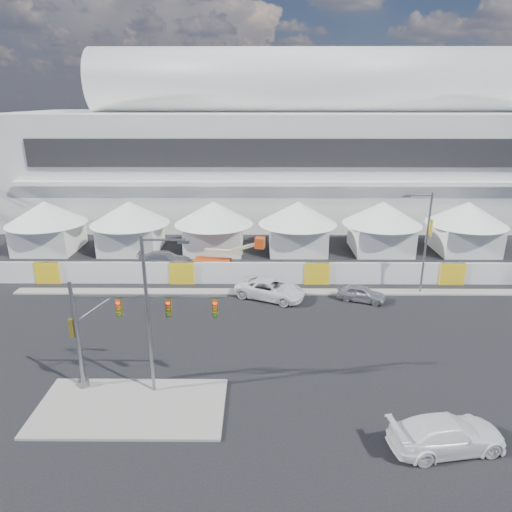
{
  "coord_description": "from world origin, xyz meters",
  "views": [
    {
      "loc": [
        0.83,
        -23.36,
        15.73
      ],
      "look_at": [
        0.62,
        10.0,
        4.17
      ],
      "focal_mm": 32.0,
      "sensor_mm": 36.0,
      "label": 1
    }
  ],
  "objects_px": {
    "pickup_curb": "(270,289)",
    "streetlight_median": "(152,306)",
    "boom_lift": "(219,261)",
    "lot_car_c": "(165,259)",
    "traffic_mast": "(112,330)",
    "streetlight_curb": "(425,236)",
    "pickup_near": "(447,434)",
    "sedan_silver": "(361,293)"
  },
  "relations": [
    {
      "from": "sedan_silver",
      "to": "lot_car_c",
      "type": "bearing_deg",
      "value": 86.34
    },
    {
      "from": "sedan_silver",
      "to": "lot_car_c",
      "type": "distance_m",
      "value": 19.23
    },
    {
      "from": "pickup_near",
      "to": "streetlight_curb",
      "type": "relative_size",
      "value": 0.64
    },
    {
      "from": "pickup_curb",
      "to": "streetlight_curb",
      "type": "distance_m",
      "value": 13.36
    },
    {
      "from": "pickup_curb",
      "to": "streetlight_median",
      "type": "relative_size",
      "value": 0.64
    },
    {
      "from": "sedan_silver",
      "to": "pickup_curb",
      "type": "distance_m",
      "value": 7.44
    },
    {
      "from": "pickup_curb",
      "to": "boom_lift",
      "type": "bearing_deg",
      "value": 60.04
    },
    {
      "from": "pickup_curb",
      "to": "streetlight_median",
      "type": "distance_m",
      "value": 15.21
    },
    {
      "from": "streetlight_median",
      "to": "sedan_silver",
      "type": "bearing_deg",
      "value": 41.5
    },
    {
      "from": "traffic_mast",
      "to": "pickup_near",
      "type": "bearing_deg",
      "value": -15.25
    },
    {
      "from": "sedan_silver",
      "to": "traffic_mast",
      "type": "bearing_deg",
      "value": 146.81
    },
    {
      "from": "boom_lift",
      "to": "lot_car_c",
      "type": "bearing_deg",
      "value": -177.84
    },
    {
      "from": "sedan_silver",
      "to": "streetlight_median",
      "type": "xyz_separation_m",
      "value": [
        -14.03,
        -12.42,
        4.7
      ]
    },
    {
      "from": "sedan_silver",
      "to": "pickup_curb",
      "type": "bearing_deg",
      "value": 106.59
    },
    {
      "from": "lot_car_c",
      "to": "streetlight_median",
      "type": "xyz_separation_m",
      "value": [
        3.52,
        -20.27,
        4.59
      ]
    },
    {
      "from": "pickup_near",
      "to": "streetlight_curb",
      "type": "height_order",
      "value": "streetlight_curb"
    },
    {
      "from": "traffic_mast",
      "to": "lot_car_c",
      "type": "bearing_deg",
      "value": 93.37
    },
    {
      "from": "pickup_curb",
      "to": "streetlight_curb",
      "type": "xyz_separation_m",
      "value": [
        12.62,
        1.13,
        4.23
      ]
    },
    {
      "from": "pickup_near",
      "to": "traffic_mast",
      "type": "height_order",
      "value": "traffic_mast"
    },
    {
      "from": "streetlight_median",
      "to": "boom_lift",
      "type": "relative_size",
      "value": 1.29
    },
    {
      "from": "sedan_silver",
      "to": "boom_lift",
      "type": "xyz_separation_m",
      "value": [
        -12.21,
        7.07,
        0.28
      ]
    },
    {
      "from": "traffic_mast",
      "to": "boom_lift",
      "type": "distance_m",
      "value": 19.79
    },
    {
      "from": "pickup_near",
      "to": "traffic_mast",
      "type": "distance_m",
      "value": 17.74
    },
    {
      "from": "pickup_near",
      "to": "boom_lift",
      "type": "xyz_separation_m",
      "value": [
        -12.71,
        23.74,
        0.14
      ]
    },
    {
      "from": "traffic_mast",
      "to": "streetlight_median",
      "type": "xyz_separation_m",
      "value": [
        2.35,
        -0.35,
        1.6
      ]
    },
    {
      "from": "traffic_mast",
      "to": "boom_lift",
      "type": "relative_size",
      "value": 1.22
    },
    {
      "from": "sedan_silver",
      "to": "pickup_curb",
      "type": "xyz_separation_m",
      "value": [
        -7.42,
        0.5,
        0.14
      ]
    },
    {
      "from": "streetlight_curb",
      "to": "streetlight_median",
      "type": "bearing_deg",
      "value": -143.86
    },
    {
      "from": "pickup_curb",
      "to": "boom_lift",
      "type": "relative_size",
      "value": 0.82
    },
    {
      "from": "pickup_curb",
      "to": "lot_car_c",
      "type": "bearing_deg",
      "value": 77.97
    },
    {
      "from": "lot_car_c",
      "to": "streetlight_curb",
      "type": "bearing_deg",
      "value": -104.07
    },
    {
      "from": "lot_car_c",
      "to": "boom_lift",
      "type": "distance_m",
      "value": 5.41
    },
    {
      "from": "sedan_silver",
      "to": "pickup_near",
      "type": "height_order",
      "value": "pickup_near"
    },
    {
      "from": "boom_lift",
      "to": "pickup_near",
      "type": "bearing_deg",
      "value": -51.31
    },
    {
      "from": "sedan_silver",
      "to": "pickup_near",
      "type": "xyz_separation_m",
      "value": [
        0.5,
        -16.67,
        0.14
      ]
    },
    {
      "from": "pickup_curb",
      "to": "traffic_mast",
      "type": "distance_m",
      "value": 15.72
    },
    {
      "from": "pickup_near",
      "to": "lot_car_c",
      "type": "bearing_deg",
      "value": 26.75
    },
    {
      "from": "traffic_mast",
      "to": "streetlight_curb",
      "type": "height_order",
      "value": "streetlight_curb"
    },
    {
      "from": "lot_car_c",
      "to": "sedan_silver",
      "type": "bearing_deg",
      "value": -112.88
    },
    {
      "from": "pickup_near",
      "to": "streetlight_median",
      "type": "relative_size",
      "value": 0.61
    },
    {
      "from": "lot_car_c",
      "to": "traffic_mast",
      "type": "distance_m",
      "value": 20.18
    },
    {
      "from": "streetlight_curb",
      "to": "pickup_curb",
      "type": "bearing_deg",
      "value": -174.87
    }
  ]
}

